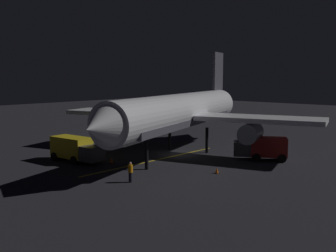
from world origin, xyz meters
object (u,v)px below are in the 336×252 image
baggage_truck (75,149)px  traffic_cone_near_right (111,161)px  traffic_cone_near_left (217,171)px  catering_truck (263,149)px  ground_crew_worker (130,172)px  airliner (182,113)px

baggage_truck → traffic_cone_near_right: bearing=-148.6°
traffic_cone_near_left → baggage_truck: bearing=22.4°
baggage_truck → traffic_cone_near_right: baggage_truck is taller
catering_truck → ground_crew_worker: (4.00, 15.49, -0.35)m
ground_crew_worker → catering_truck: bearing=-104.5°
catering_truck → traffic_cone_near_right: (10.87, 11.77, -0.99)m
airliner → baggage_truck: (5.60, 10.67, -3.45)m
ground_crew_worker → traffic_cone_near_right: size_ratio=3.16×
catering_truck → airliner: bearing=20.1°
airliner → traffic_cone_near_right: (2.24, 8.62, -4.52)m
airliner → traffic_cone_near_right: size_ratio=64.20×
ground_crew_worker → traffic_cone_near_left: 8.30m
ground_crew_worker → traffic_cone_near_left: size_ratio=3.16×
catering_truck → traffic_cone_near_left: size_ratio=10.51×
ground_crew_worker → baggage_truck: bearing=-9.3°
catering_truck → traffic_cone_near_right: size_ratio=10.51×
baggage_truck → ground_crew_worker: size_ratio=3.72×
traffic_cone_near_left → airliner: bearing=-30.7°
traffic_cone_near_left → catering_truck: bearing=-92.3°
airliner → traffic_cone_near_left: (-8.31, 4.92, -4.52)m
ground_crew_worker → traffic_cone_near_left: ground_crew_worker is taller
ground_crew_worker → traffic_cone_near_right: (6.87, -3.72, -0.64)m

